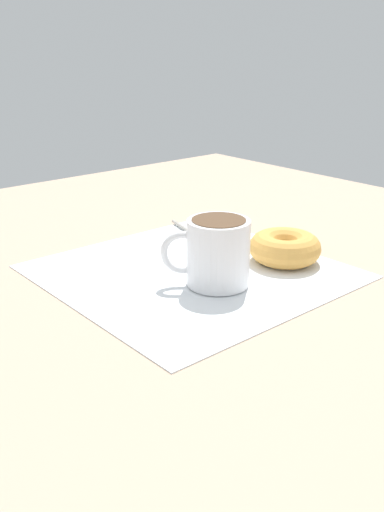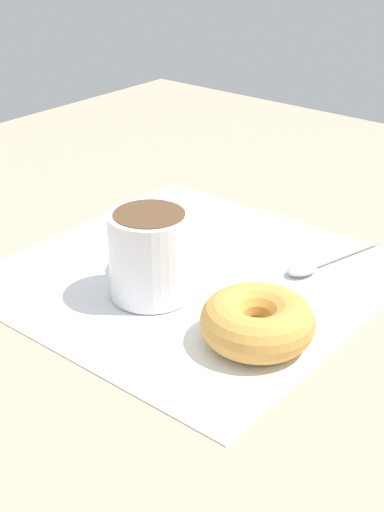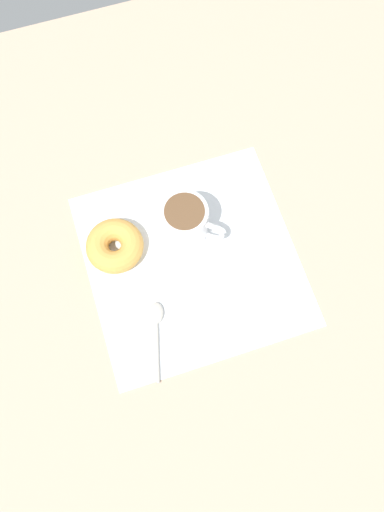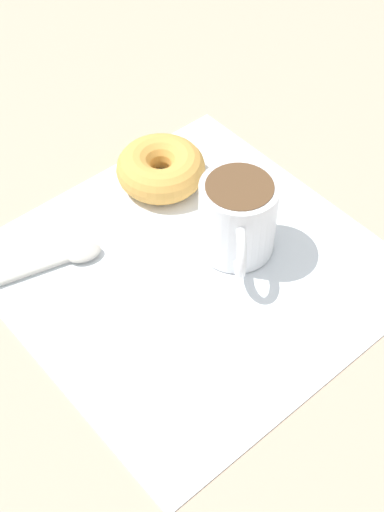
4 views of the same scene
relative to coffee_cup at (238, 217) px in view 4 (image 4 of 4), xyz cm
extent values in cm
cube|color=tan|center=(2.00, 6.56, -5.66)|extent=(120.00, 120.00, 2.00)
cube|color=white|center=(0.66, 5.41, -4.51)|extent=(35.69, 35.69, 0.30)
cylinder|color=white|center=(0.17, -0.14, -0.19)|extent=(7.85, 7.85, 8.34)
cylinder|color=brown|center=(0.17, -0.14, 3.78)|extent=(6.65, 6.65, 0.60)
torus|color=white|center=(-3.19, 2.69, -0.19)|extent=(4.84, 4.28, 5.57)
torus|color=gold|center=(12.64, -0.35, -2.40)|extent=(9.91, 9.91, 3.90)
ellipsoid|color=#B7B2A8|center=(9.19, 12.62, -3.91)|extent=(3.25, 4.10, 0.90)
cylinder|color=#B7B2A8|center=(10.78, 18.59, -4.08)|extent=(3.19, 10.10, 0.56)
camera|label=1|loc=(-45.32, -48.10, 24.24)|focal=40.00mm
camera|label=2|loc=(40.96, -43.48, 30.41)|focal=50.00mm
camera|label=3|loc=(8.90, 31.18, 77.43)|focal=35.00mm
camera|label=4|loc=(-34.08, 35.33, 50.94)|focal=50.00mm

